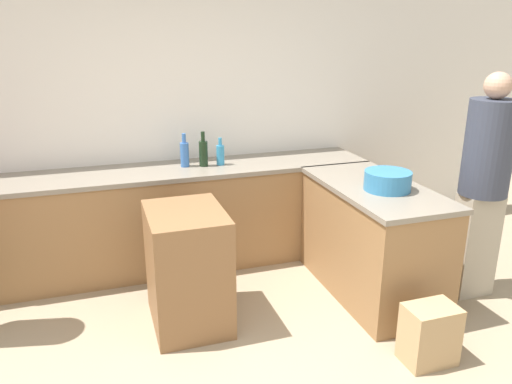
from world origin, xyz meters
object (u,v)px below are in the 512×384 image
at_px(person_at_peninsula, 484,180).
at_px(water_bottle_blue, 185,154).
at_px(island_table, 188,268).
at_px(paper_bag, 429,334).
at_px(wine_bottle_dark, 203,153).
at_px(dish_soap_bottle, 220,154).
at_px(mixing_bowl, 388,181).

bearing_deg(person_at_peninsula, water_bottle_blue, 147.55).
bearing_deg(island_table, paper_bag, -34.49).
relative_size(wine_bottle_dark, person_at_peninsula, 0.17).
xyz_separation_m(island_table, water_bottle_blue, (0.20, 1.04, 0.60)).
xyz_separation_m(dish_soap_bottle, person_at_peninsula, (1.78, -1.29, -0.04)).
distance_m(water_bottle_blue, person_at_peninsula, 2.49).
relative_size(wine_bottle_dark, dish_soap_bottle, 1.26).
distance_m(island_table, paper_bag, 1.71).
bearing_deg(mixing_bowl, wine_bottle_dark, 136.32).
relative_size(water_bottle_blue, wine_bottle_dark, 0.96).
distance_m(mixing_bowl, paper_bag, 1.16).
bearing_deg(mixing_bowl, dish_soap_bottle, 132.46).
height_order(island_table, wine_bottle_dark, wine_bottle_dark).
bearing_deg(water_bottle_blue, island_table, -100.67).
bearing_deg(wine_bottle_dark, person_at_peninsula, -33.86).
distance_m(mixing_bowl, wine_bottle_dark, 1.63).
relative_size(dish_soap_bottle, paper_bag, 0.61).
relative_size(island_table, water_bottle_blue, 2.94).
bearing_deg(mixing_bowl, paper_bag, -99.51).
relative_size(island_table, wine_bottle_dark, 2.82).
height_order(island_table, mixing_bowl, mixing_bowl).
bearing_deg(paper_bag, water_bottle_blue, 121.07).
height_order(water_bottle_blue, paper_bag, water_bottle_blue).
height_order(wine_bottle_dark, paper_bag, wine_bottle_dark).
relative_size(person_at_peninsula, paper_bag, 4.46).
relative_size(island_table, paper_bag, 2.18).
height_order(mixing_bowl, person_at_peninsula, person_at_peninsula).
height_order(water_bottle_blue, dish_soap_bottle, water_bottle_blue).
xyz_separation_m(mixing_bowl, dish_soap_bottle, (-1.03, 1.12, 0.02)).
height_order(mixing_bowl, water_bottle_blue, water_bottle_blue).
distance_m(wine_bottle_dark, paper_bag, 2.38).
xyz_separation_m(person_at_peninsula, paper_bag, (-0.89, -0.66, -0.78)).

